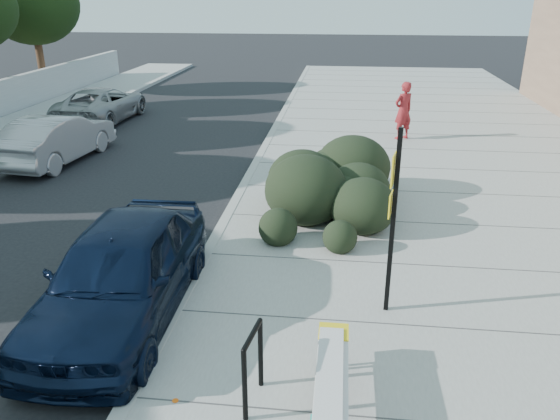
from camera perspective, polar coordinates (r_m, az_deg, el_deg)
The scene contains 12 objects.
ground at distance 8.99m, azimuth -10.77°, elevation -11.02°, with size 120.00×120.00×0.00m, color black.
sidewalk_near at distance 13.41m, azimuth 19.61°, elevation -0.14°, with size 11.20×50.00×0.15m, color gray.
curb_near at distance 13.28m, azimuth -4.59°, elevation 0.96°, with size 0.22×50.00×0.17m, color #9E9E99.
tree_far_f at distance 30.15m, azimuth -24.51°, elevation 18.95°, with size 4.40×4.40×6.07m.
bench at distance 6.76m, azimuth 5.42°, elevation -16.90°, with size 0.40×1.92×0.58m.
bike_rack at distance 6.73m, azimuth -2.86°, elevation -15.45°, with size 0.16×0.68×1.00m.
sign_post at distance 8.19m, azimuth 11.70°, elevation -0.30°, with size 0.14×0.33×2.93m.
hedge at distance 12.35m, azimuth 5.51°, elevation 3.73°, with size 2.23×4.47×1.68m, color black.
sedan_navy at distance 8.82m, azimuth -16.22°, elevation -6.26°, with size 1.88×4.66×1.59m, color black.
wagon_silver at distance 17.76m, azimuth -22.26°, elevation 6.95°, with size 1.51×4.33×1.43m, color #99989C.
suv_silver at distance 22.93m, azimuth -18.13°, elevation 10.46°, with size 2.21×4.79×1.33m, color gray.
pedestrian at distance 18.91m, azimuth 12.76°, elevation 10.09°, with size 0.70×0.46×1.91m, color maroon.
Camera 1 is at (2.51, -7.14, 4.84)m, focal length 35.00 mm.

